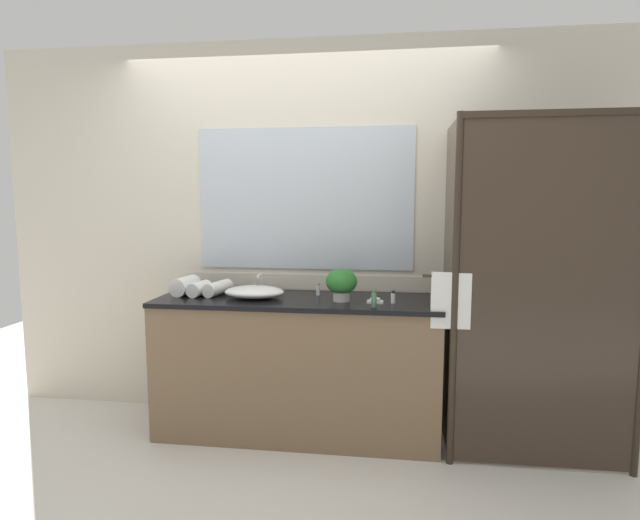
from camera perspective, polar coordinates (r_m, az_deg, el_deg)
ground_plane at (r=3.55m, az=-2.54°, el=-18.74°), size 8.00×8.00×0.00m
wall_back_with_mirror at (r=3.55m, az=-1.65°, el=3.19°), size 4.40×0.06×2.60m
vanity_cabinet at (r=3.39m, az=-2.55°, el=-11.77°), size 1.80×0.58×0.90m
shower_enclosure at (r=3.08m, az=20.73°, el=-3.04°), size 1.20×0.59×2.00m
sink_basin at (r=3.30m, az=-7.38°, el=-3.57°), size 0.39×0.29×0.08m
faucet at (r=3.48m, az=-6.54°, el=-2.90°), size 0.17×0.14×0.13m
potted_plant at (r=3.15m, az=2.43°, el=-2.58°), size 0.20×0.20×0.20m
soap_dish at (r=3.13m, az=6.20°, el=-4.55°), size 0.10×0.07×0.04m
amenity_bottle_shampoo at (r=3.36m, az=-0.20°, el=-3.34°), size 0.03×0.03×0.08m
amenity_bottle_lotion at (r=3.14m, az=8.20°, el=-4.16°), size 0.03×0.03×0.08m
amenity_bottle_body_wash at (r=3.00m, az=6.08°, el=-4.43°), size 0.03×0.03×0.10m
rolled_towel_near_edge at (r=3.50m, az=-14.88°, el=-2.80°), size 0.15×0.24×0.12m
rolled_towel_middle at (r=3.43m, az=-13.37°, el=-3.14°), size 0.12×0.20×0.09m
rolled_towel_far_edge at (r=3.44m, az=-11.38°, el=-3.12°), size 0.14×0.26×0.09m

